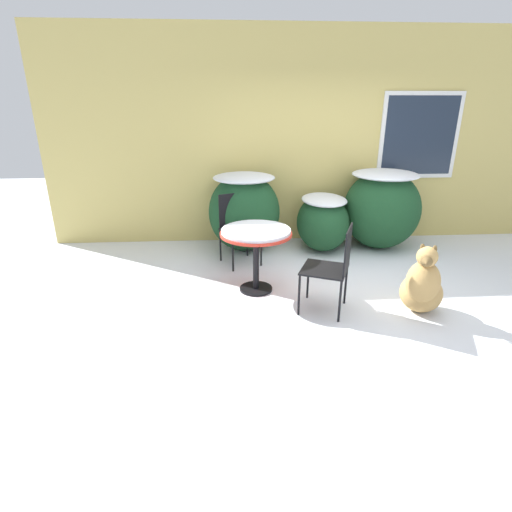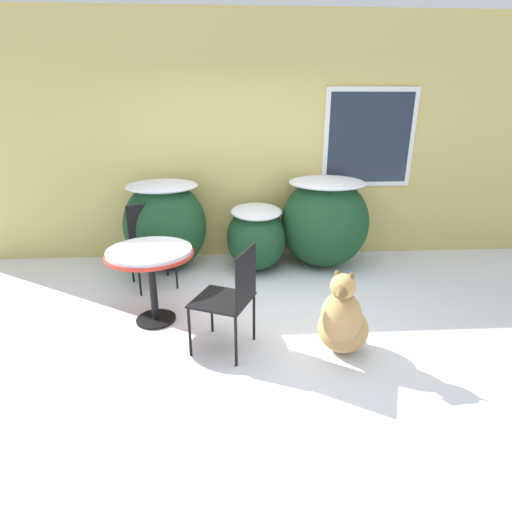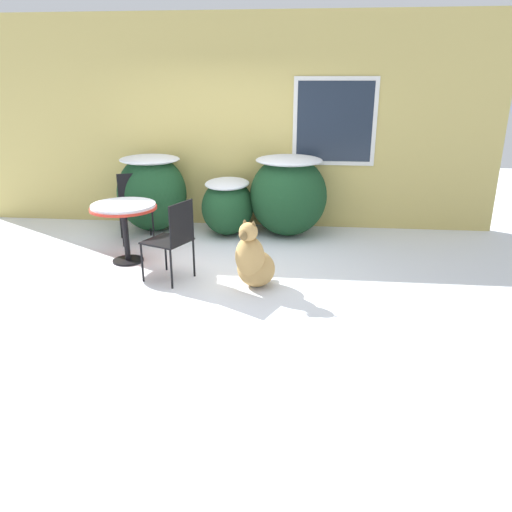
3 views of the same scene
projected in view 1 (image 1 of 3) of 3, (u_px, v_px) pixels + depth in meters
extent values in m
plane|color=white|center=(347.00, 300.00, 4.47)|extent=(16.00, 16.00, 0.00)
cube|color=tan|center=(315.00, 139.00, 5.96)|extent=(8.00, 0.06, 3.08)
cube|color=silver|center=(419.00, 136.00, 6.00)|extent=(1.21, 0.04, 1.25)
cube|color=#1E2838|center=(420.00, 136.00, 5.98)|extent=(1.09, 0.01, 1.13)
ellipsoid|color=#194223|center=(244.00, 213.00, 5.79)|extent=(1.03, 0.97, 1.13)
ellipsoid|color=white|center=(244.00, 178.00, 5.61)|extent=(0.87, 0.82, 0.12)
ellipsoid|color=#194223|center=(323.00, 223.00, 5.86)|extent=(0.75, 0.99, 0.81)
ellipsoid|color=white|center=(324.00, 200.00, 5.74)|extent=(0.64, 0.84, 0.12)
ellipsoid|color=#194223|center=(381.00, 210.00, 5.90)|extent=(1.11, 1.09, 1.15)
ellipsoid|color=white|center=(386.00, 175.00, 5.71)|extent=(0.95, 0.93, 0.12)
cylinder|color=black|center=(256.00, 289.00, 4.70)|extent=(0.38, 0.38, 0.03)
cylinder|color=black|center=(256.00, 262.00, 4.58)|extent=(0.07, 0.07, 0.65)
cylinder|color=red|center=(256.00, 234.00, 4.46)|extent=(0.81, 0.81, 0.03)
cylinder|color=white|center=(256.00, 231.00, 4.44)|extent=(0.78, 0.78, 0.04)
cube|color=black|center=(240.00, 231.00, 5.31)|extent=(0.59, 0.59, 0.02)
cube|color=black|center=(233.00, 210.00, 5.41)|extent=(0.39, 0.18, 0.46)
cylinder|color=black|center=(233.00, 255.00, 5.14)|extent=(0.02, 0.02, 0.45)
cylinder|color=black|center=(261.00, 250.00, 5.32)|extent=(0.02, 0.02, 0.45)
cylinder|color=black|center=(220.00, 245.00, 5.48)|extent=(0.02, 0.02, 0.45)
cylinder|color=black|center=(247.00, 241.00, 5.66)|extent=(0.02, 0.02, 0.45)
cube|color=black|center=(324.00, 269.00, 4.10)|extent=(0.59, 0.59, 0.02)
cube|color=black|center=(348.00, 250.00, 3.95)|extent=(0.18, 0.39, 0.46)
cylinder|color=black|center=(308.00, 279.00, 4.43)|extent=(0.02, 0.02, 0.45)
cylinder|color=black|center=(299.00, 295.00, 4.07)|extent=(0.02, 0.02, 0.45)
cylinder|color=black|center=(346.00, 285.00, 4.31)|extent=(0.02, 0.02, 0.45)
cylinder|color=black|center=(340.00, 302.00, 3.94)|extent=(0.02, 0.02, 0.45)
ellipsoid|color=tan|center=(421.00, 293.00, 4.17)|extent=(0.56, 0.55, 0.41)
ellipsoid|color=tan|center=(423.00, 282.00, 4.00)|extent=(0.43, 0.41, 0.45)
sphere|color=tan|center=(427.00, 257.00, 3.88)|extent=(0.20, 0.20, 0.20)
cone|color=brown|center=(427.00, 263.00, 3.77)|extent=(0.13, 0.11, 0.11)
ellipsoid|color=brown|center=(422.00, 248.00, 3.88)|extent=(0.05, 0.05, 0.09)
ellipsoid|color=brown|center=(435.00, 250.00, 3.84)|extent=(0.05, 0.05, 0.09)
ellipsoid|color=tan|center=(420.00, 295.00, 4.37)|extent=(0.16, 0.21, 0.08)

